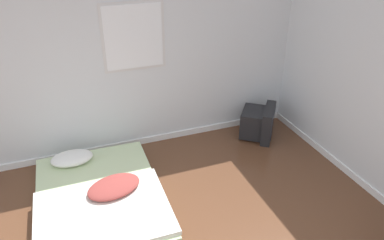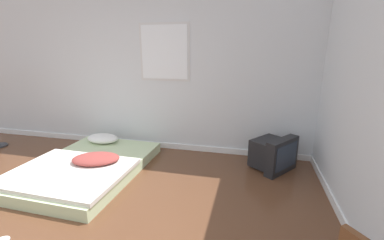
% 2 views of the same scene
% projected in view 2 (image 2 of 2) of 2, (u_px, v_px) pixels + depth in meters
% --- Properties ---
extents(wall_back, '(8.08, 0.08, 2.60)m').
position_uv_depth(wall_back, '(134.00, 70.00, 4.18)').
color(wall_back, silver).
rests_on(wall_back, ground_plane).
extents(mattress_bed, '(1.41, 1.92, 0.29)m').
position_uv_depth(mattress_bed, '(87.00, 166.00, 3.47)').
color(mattress_bed, beige).
rests_on(mattress_bed, ground_plane).
extents(crt_tv, '(0.68, 0.69, 0.48)m').
position_uv_depth(crt_tv, '(273.00, 154.00, 3.56)').
color(crt_tv, black).
rests_on(crt_tv, ground_plane).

